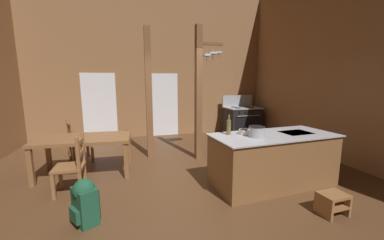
{
  "coord_description": "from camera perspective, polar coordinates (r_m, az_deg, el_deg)",
  "views": [
    {
      "loc": [
        -0.75,
        -3.69,
        1.8
      ],
      "look_at": [
        0.54,
        1.09,
        0.96
      ],
      "focal_mm": 21.5,
      "sensor_mm": 36.0,
      "label": 1
    }
  ],
  "objects": [
    {
      "name": "ladderback_chair_near_window",
      "position": [
        4.24,
        -27.55,
        -10.03
      ],
      "size": [
        0.44,
        0.44,
        0.95
      ],
      "color": "olive",
      "rests_on": "ground_plane"
    },
    {
      "name": "step_stool",
      "position": [
        3.82,
        31.52,
        -16.97
      ],
      "size": [
        0.38,
        0.3,
        0.3
      ],
      "color": "olive",
      "rests_on": "ground_plane"
    },
    {
      "name": "stockpot_on_counter",
      "position": [
        3.89,
        15.72,
        -2.8
      ],
      "size": [
        0.33,
        0.26,
        0.18
      ],
      "color": "#A8AAB2",
      "rests_on": "kitchen_island"
    },
    {
      "name": "ladderback_chair_by_post",
      "position": [
        5.82,
        -26.47,
        -4.82
      ],
      "size": [
        0.58,
        0.58,
        0.95
      ],
      "color": "olive",
      "rests_on": "ground_plane"
    },
    {
      "name": "support_post_center",
      "position": [
        5.45,
        -10.67,
        6.33
      ],
      "size": [
        0.14,
        0.14,
        3.01
      ],
      "color": "brown",
      "rests_on": "ground_plane"
    },
    {
      "name": "bottle_tall_on_counter",
      "position": [
        3.95,
        9.1,
        -1.67
      ],
      "size": [
        0.07,
        0.07,
        0.34
      ],
      "color": "brown",
      "rests_on": "kitchen_island"
    },
    {
      "name": "stove_range",
      "position": [
        8.0,
        12.28,
        -0.11
      ],
      "size": [
        1.18,
        0.87,
        1.32
      ],
      "color": "black",
      "rests_on": "ground_plane"
    },
    {
      "name": "wall_right",
      "position": [
        5.87,
        36.7,
        12.93
      ],
      "size": [
        0.14,
        8.58,
        4.66
      ],
      "primitive_type": "cube",
      "color": "#93663F",
      "rests_on": "ground_plane"
    },
    {
      "name": "support_post_with_pot_rack",
      "position": [
        5.24,
        1.98,
        7.65
      ],
      "size": [
        0.66,
        0.24,
        3.01
      ],
      "color": "brown",
      "rests_on": "ground_plane"
    },
    {
      "name": "kitchen_island",
      "position": [
        4.31,
        19.38,
        -9.23
      ],
      "size": [
        2.23,
        1.13,
        0.9
      ],
      "color": "brown",
      "rests_on": "ground_plane"
    },
    {
      "name": "wall_back",
      "position": [
        7.7,
        -9.74,
        13.4
      ],
      "size": [
        8.23,
        0.14,
        4.66
      ],
      "primitive_type": "cube",
      "color": "#93663F",
      "rests_on": "ground_plane"
    },
    {
      "name": "ground_plane",
      "position": [
        4.19,
        -3.36,
        -16.57
      ],
      "size": [
        8.23,
        8.58,
        0.1
      ],
      "primitive_type": "cube",
      "color": "brown"
    },
    {
      "name": "glazed_door_back_left",
      "position": [
        7.67,
        -21.96,
        3.1
      ],
      "size": [
        1.0,
        0.01,
        2.05
      ],
      "primitive_type": "cube",
      "color": "white",
      "rests_on": "ground_plane"
    },
    {
      "name": "glazed_panel_back_right",
      "position": [
        7.69,
        -6.65,
        3.75
      ],
      "size": [
        0.84,
        0.01,
        2.05
      ],
      "primitive_type": "cube",
      "color": "white",
      "rests_on": "ground_plane"
    },
    {
      "name": "mixing_bowl_on_counter",
      "position": [
        4.05,
        13.15,
        -2.88
      ],
      "size": [
        0.23,
        0.23,
        0.08
      ],
      "color": "silver",
      "rests_on": "kitchen_island"
    },
    {
      "name": "dining_table",
      "position": [
        4.89,
        -25.15,
        -4.89
      ],
      "size": [
        1.74,
        0.99,
        0.74
      ],
      "color": "brown",
      "rests_on": "ground_plane"
    },
    {
      "name": "backpack",
      "position": [
        3.35,
        -25.09,
        -17.62
      ],
      "size": [
        0.38,
        0.39,
        0.6
      ],
      "color": "#1E5138",
      "rests_on": "ground_plane"
    }
  ]
}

